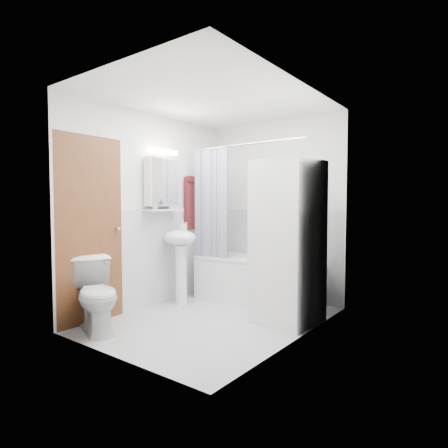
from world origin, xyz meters
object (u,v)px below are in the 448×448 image
Objects in this scene: bathtub at (255,277)px; toilet at (96,295)px; sink at (180,249)px; washer_dryer at (287,242)px.

bathtub is 2.07× the size of toilet.
sink reaches higher than toilet.
sink is 1.30m from toilet.
washer_dryer is (1.43, 0.16, 0.17)m from sink.
sink is at bearing -136.25° from bathtub.
sink is at bearing 23.18° from toilet.
sink is 1.45m from washer_dryer.
bathtub is at bearing 2.49° from toilet.
bathtub is 0.88× the size of washer_dryer.
toilet is (0.03, -1.25, -0.34)m from sink.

